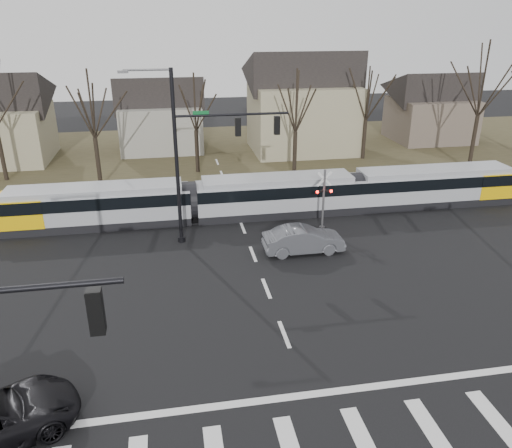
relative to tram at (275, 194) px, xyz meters
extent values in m
plane|color=black|center=(-2.57, -16.00, -1.47)|extent=(140.00, 140.00, 0.00)
cube|color=#38331E|center=(-2.57, 16.00, -1.46)|extent=(140.00, 28.00, 0.01)
cube|color=silver|center=(-3.77, -20.00, -1.46)|extent=(0.60, 2.60, 0.01)
cube|color=silver|center=(-1.37, -20.00, -1.46)|extent=(0.60, 2.60, 0.01)
cube|color=silver|center=(1.03, -20.00, -1.46)|extent=(0.60, 2.60, 0.01)
cube|color=silver|center=(3.43, -20.00, -1.46)|extent=(0.60, 2.60, 0.01)
cube|color=silver|center=(-2.57, -17.80, -1.46)|extent=(28.00, 0.35, 0.01)
cube|color=silver|center=(-2.57, -14.00, -1.46)|extent=(0.18, 2.00, 0.01)
cube|color=silver|center=(-2.57, -10.00, -1.46)|extent=(0.18, 2.00, 0.01)
cube|color=silver|center=(-2.57, -6.00, -1.46)|extent=(0.18, 2.00, 0.01)
cube|color=silver|center=(-2.57, -2.00, -1.46)|extent=(0.18, 2.00, 0.01)
cube|color=silver|center=(-2.57, 2.00, -1.46)|extent=(0.18, 2.00, 0.01)
cube|color=silver|center=(-2.57, 6.00, -1.46)|extent=(0.18, 2.00, 0.01)
cube|color=silver|center=(-2.57, 10.00, -1.46)|extent=(0.18, 2.00, 0.01)
cube|color=silver|center=(-2.57, 14.00, -1.46)|extent=(0.18, 2.00, 0.01)
cube|color=#59595E|center=(-2.57, -0.90, -1.44)|extent=(90.00, 0.12, 0.06)
cube|color=#59595E|center=(-2.57, 0.50, -1.44)|extent=(90.00, 0.12, 0.06)
cube|color=gray|center=(-11.82, 0.00, -0.12)|extent=(11.99, 2.58, 2.69)
cube|color=black|center=(-11.82, 0.00, 0.42)|extent=(12.01, 2.62, 0.78)
cube|color=#EEB707|center=(-16.34, 0.00, -0.04)|extent=(2.95, 2.64, 1.80)
cube|color=gray|center=(0.16, 0.00, -0.12)|extent=(11.07, 2.58, 2.69)
cube|color=black|center=(0.16, 0.00, 0.42)|extent=(11.09, 2.62, 0.78)
cube|color=gray|center=(11.69, 0.00, -0.12)|extent=(11.99, 2.58, 2.69)
cube|color=black|center=(11.69, 0.00, 0.42)|extent=(12.01, 2.62, 0.78)
cube|color=#EEB707|center=(16.21, 0.00, -0.04)|extent=(2.95, 2.64, 1.80)
imported|color=#4D4F55|center=(0.36, -6.21, -0.69)|extent=(1.71, 4.72, 1.55)
cube|color=black|center=(-8.72, -22.00, 5.43)|extent=(0.32, 0.32, 1.05)
sphere|color=#FF0C07|center=(-8.72, -22.00, 5.76)|extent=(0.22, 0.22, 0.22)
cylinder|color=black|center=(-6.57, -3.50, 3.63)|extent=(0.22, 0.22, 10.20)
cylinder|color=black|center=(-6.57, -3.50, -1.32)|extent=(0.44, 0.44, 0.30)
cylinder|color=black|center=(-3.32, -3.50, 6.13)|extent=(6.50, 0.14, 0.14)
cube|color=#0C5926|center=(-5.07, -3.50, 6.28)|extent=(0.90, 0.03, 0.22)
cube|color=black|center=(-3.00, -3.50, 5.43)|extent=(0.32, 0.32, 1.05)
sphere|color=#FF0C07|center=(-3.00, -3.50, 5.76)|extent=(0.22, 0.22, 0.22)
cube|color=black|center=(-0.72, -3.50, 5.43)|extent=(0.32, 0.32, 1.05)
sphere|color=#FF0C07|center=(-0.72, -3.50, 5.76)|extent=(0.22, 0.22, 0.22)
cube|color=#59595B|center=(-9.07, -3.50, 8.55)|extent=(0.55, 0.22, 0.14)
cylinder|color=#59595B|center=(2.43, -3.20, 0.53)|extent=(0.14, 0.14, 4.00)
cylinder|color=#59595B|center=(2.43, -3.20, -1.37)|extent=(0.36, 0.36, 0.20)
cube|color=silver|center=(2.43, -3.20, 1.93)|extent=(0.95, 0.04, 0.95)
cube|color=silver|center=(2.43, -3.20, 1.93)|extent=(0.95, 0.04, 0.95)
cube|color=black|center=(2.43, -3.20, 1.13)|extent=(1.00, 0.10, 0.12)
sphere|color=#FF0C07|center=(1.98, -3.28, 1.13)|extent=(0.18, 0.18, 0.18)
sphere|color=#FF0C07|center=(2.88, -3.28, 1.13)|extent=(0.18, 0.18, 0.18)
cube|color=gray|center=(-7.57, 20.00, 0.78)|extent=(8.00, 7.00, 4.50)
cube|color=gray|center=(6.43, 17.00, 1.78)|extent=(10.00, 8.00, 6.50)
cube|color=brown|center=(21.43, 19.00, 0.78)|extent=(8.00, 7.00, 4.50)
camera|label=1|loc=(-6.94, -31.58, 11.28)|focal=35.00mm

